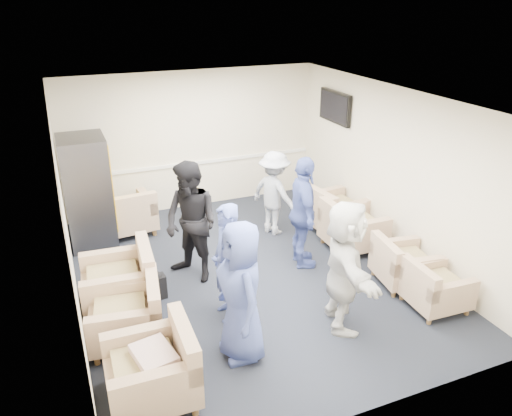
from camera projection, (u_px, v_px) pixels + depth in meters
name	position (u px, v px, depth m)	size (l,w,h in m)	color
floor	(250.00, 275.00, 7.70)	(6.00, 6.00, 0.00)	black
ceiling	(249.00, 99.00, 6.63)	(6.00, 6.00, 0.00)	silver
back_wall	(192.00, 141.00, 9.71)	(5.00, 0.02, 2.70)	beige
front_wall	(369.00, 305.00, 4.62)	(5.00, 0.02, 2.70)	beige
left_wall	(66.00, 222.00, 6.29)	(0.02, 6.00, 2.70)	beige
right_wall	(393.00, 172.00, 8.04)	(0.02, 6.00, 2.70)	beige
chair_rail	(194.00, 163.00, 9.87)	(4.98, 0.04, 0.06)	white
tv	(335.00, 107.00, 9.27)	(0.10, 1.00, 0.58)	black
armchair_left_near	(157.00, 371.00, 5.23)	(0.93, 0.93, 0.72)	tan
armchair_left_mid	(130.00, 317.00, 6.13)	(0.99, 0.99, 0.70)	tan
armchair_left_far	(123.00, 283.00, 6.79)	(1.01, 1.01, 0.76)	tan
armchair_right_near	(433.00, 289.00, 6.79)	(0.79, 0.79, 0.60)	tan
armchair_right_midnear	(401.00, 265.00, 7.37)	(0.88, 0.88, 0.62)	tan
armchair_right_midfar	(350.00, 230.00, 8.35)	(0.91, 0.91, 0.71)	tan
armchair_right_far	(333.00, 212.00, 9.00)	(1.00, 1.00, 0.72)	tan
armchair_corner	(129.00, 215.00, 8.90)	(0.97, 0.97, 0.71)	tan
vending_machine	(88.00, 191.00, 8.36)	(0.76, 0.89, 1.88)	#47484E
backpack	(157.00, 284.00, 7.04)	(0.26, 0.20, 0.42)	black
pillow	(154.00, 357.00, 5.15)	(0.49, 0.37, 0.14)	beige
person_front_left	(241.00, 292.00, 5.69)	(0.85, 0.55, 1.74)	#3F5099
person_mid_left	(226.00, 263.00, 6.41)	(0.59, 0.39, 1.62)	#3F5099
person_back_left	(191.00, 223.00, 7.28)	(0.89, 0.69, 1.83)	black
person_back_right	(274.00, 193.00, 8.77)	(0.98, 0.56, 1.52)	silver
person_mid_right	(303.00, 213.00, 7.65)	(1.05, 0.44, 1.79)	#3F5099
person_front_right	(345.00, 266.00, 6.23)	(1.62, 0.51, 1.74)	silver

